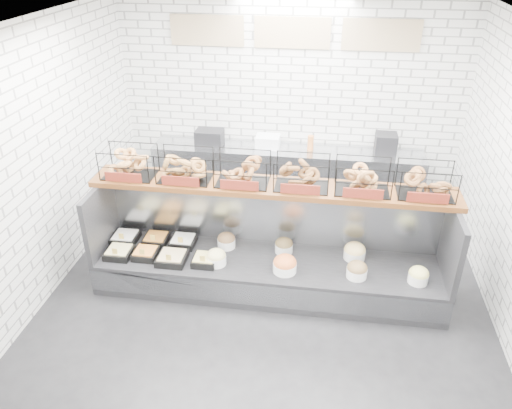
# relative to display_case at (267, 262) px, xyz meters

# --- Properties ---
(ground) EXTENTS (5.50, 5.50, 0.00)m
(ground) POSITION_rel_display_case_xyz_m (0.02, -0.34, -0.33)
(ground) COLOR black
(ground) RESTS_ON ground
(room_shell) EXTENTS (5.02, 5.51, 3.01)m
(room_shell) POSITION_rel_display_case_xyz_m (0.02, 0.26, 1.73)
(room_shell) COLOR silver
(room_shell) RESTS_ON ground
(display_case) EXTENTS (4.00, 0.90, 1.20)m
(display_case) POSITION_rel_display_case_xyz_m (0.00, 0.00, 0.00)
(display_case) COLOR black
(display_case) RESTS_ON ground
(bagel_shelf) EXTENTS (4.10, 0.50, 0.40)m
(bagel_shelf) POSITION_rel_display_case_xyz_m (0.02, 0.18, 1.06)
(bagel_shelf) COLOR #45230E
(bagel_shelf) RESTS_ON display_case
(prep_counter) EXTENTS (4.00, 0.60, 1.20)m
(prep_counter) POSITION_rel_display_case_xyz_m (0.02, 2.09, 0.14)
(prep_counter) COLOR #93969B
(prep_counter) RESTS_ON ground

